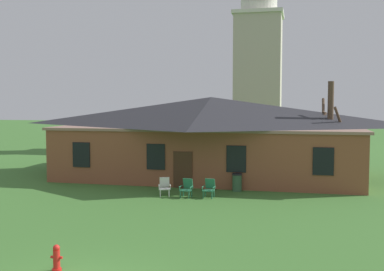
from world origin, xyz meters
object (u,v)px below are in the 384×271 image
fire_hydrant (57,258)px  trash_bin (237,182)px  lawn_chair_by_porch (165,186)px  lawn_chair_near_door (187,188)px  lawn_chair_left_end (209,188)px

fire_hydrant → trash_bin: 13.75m
lawn_chair_by_porch → lawn_chair_near_door: 1.25m
lawn_chair_by_porch → trash_bin: (3.58, 2.03, -0.00)m
lawn_chair_near_door → fire_hydrant: (-1.29, -11.10, -0.12)m
fire_hydrant → lawn_chair_near_door: bearing=83.4°
lawn_chair_left_end → lawn_chair_by_porch: bearing=-178.6°
lawn_chair_by_porch → lawn_chair_left_end: same height
trash_bin → lawn_chair_near_door: bearing=-137.2°
lawn_chair_near_door → lawn_chair_by_porch: bearing=173.7°
lawn_chair_near_door → fire_hydrant: 11.18m
trash_bin → lawn_chair_left_end: bearing=-121.3°
lawn_chair_near_door → trash_bin: (2.34, 2.17, -0.00)m
lawn_chair_by_porch → trash_bin: trash_bin is taller
lawn_chair_near_door → fire_hydrant: size_ratio=1.21×
lawn_chair_left_end → lawn_chair_near_door: bearing=-170.2°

